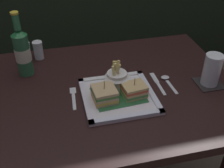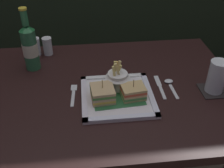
{
  "view_description": "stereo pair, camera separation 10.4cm",
  "coord_description": "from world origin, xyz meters",
  "px_view_note": "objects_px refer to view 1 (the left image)",
  "views": [
    {
      "loc": [
        -0.18,
        -0.86,
        1.4
      ],
      "look_at": [
        0.02,
        -0.03,
        0.79
      ],
      "focal_mm": 44.46,
      "sensor_mm": 36.0,
      "label": 1
    },
    {
      "loc": [
        -0.08,
        -0.88,
        1.4
      ],
      "look_at": [
        0.02,
        -0.03,
        0.79
      ],
      "focal_mm": 44.46,
      "sensor_mm": 36.0,
      "label": 2
    }
  ],
  "objects_px": {
    "beer_bottle": "(22,51)",
    "salt_shaker": "(26,52)",
    "square_plate": "(118,96)",
    "sandwich_half_left": "(104,94)",
    "sandwich_half_right": "(134,90)",
    "water_glass": "(211,72)",
    "spoon": "(167,80)",
    "fork": "(73,97)",
    "fries_cup": "(117,77)",
    "pepper_shaker": "(38,51)",
    "knife": "(157,82)",
    "dining_table": "(106,122)"
  },
  "relations": [
    {
      "from": "dining_table",
      "to": "salt_shaker",
      "type": "xyz_separation_m",
      "value": [
        -0.3,
        0.3,
        0.22
      ]
    },
    {
      "from": "salt_shaker",
      "to": "water_glass",
      "type": "bearing_deg",
      "value": -27.17
    },
    {
      "from": "fries_cup",
      "to": "salt_shaker",
      "type": "relative_size",
      "value": 1.36
    },
    {
      "from": "sandwich_half_left",
      "to": "beer_bottle",
      "type": "xyz_separation_m",
      "value": [
        -0.28,
        0.26,
        0.07
      ]
    },
    {
      "from": "beer_bottle",
      "to": "pepper_shaker",
      "type": "relative_size",
      "value": 3.24
    },
    {
      "from": "water_glass",
      "to": "fries_cup",
      "type": "bearing_deg",
      "value": 172.11
    },
    {
      "from": "fries_cup",
      "to": "water_glass",
      "type": "distance_m",
      "value": 0.37
    },
    {
      "from": "dining_table",
      "to": "water_glass",
      "type": "bearing_deg",
      "value": -9.39
    },
    {
      "from": "dining_table",
      "to": "sandwich_half_left",
      "type": "height_order",
      "value": "sandwich_half_left"
    },
    {
      "from": "sandwich_half_right",
      "to": "spoon",
      "type": "xyz_separation_m",
      "value": [
        0.16,
        0.07,
        -0.03
      ]
    },
    {
      "from": "fork",
      "to": "knife",
      "type": "distance_m",
      "value": 0.34
    },
    {
      "from": "fries_cup",
      "to": "knife",
      "type": "relative_size",
      "value": 0.74
    },
    {
      "from": "square_plate",
      "to": "beer_bottle",
      "type": "xyz_separation_m",
      "value": [
        -0.34,
        0.25,
        0.1
      ]
    },
    {
      "from": "spoon",
      "to": "salt_shaker",
      "type": "distance_m",
      "value": 0.63
    },
    {
      "from": "square_plate",
      "to": "salt_shaker",
      "type": "relative_size",
      "value": 3.16
    },
    {
      "from": "water_glass",
      "to": "knife",
      "type": "height_order",
      "value": "water_glass"
    },
    {
      "from": "beer_bottle",
      "to": "knife",
      "type": "bearing_deg",
      "value": -20.66
    },
    {
      "from": "sandwich_half_right",
      "to": "salt_shaker",
      "type": "bearing_deg",
      "value": 135.84
    },
    {
      "from": "sandwich_half_left",
      "to": "salt_shaker",
      "type": "bearing_deg",
      "value": 126.31
    },
    {
      "from": "sandwich_half_right",
      "to": "spoon",
      "type": "relative_size",
      "value": 0.74
    },
    {
      "from": "dining_table",
      "to": "fork",
      "type": "height_order",
      "value": "fork"
    },
    {
      "from": "sandwich_half_left",
      "to": "sandwich_half_right",
      "type": "height_order",
      "value": "sandwich_half_left"
    },
    {
      "from": "dining_table",
      "to": "fries_cup",
      "type": "xyz_separation_m",
      "value": [
        0.04,
        -0.02,
        0.24
      ]
    },
    {
      "from": "sandwich_half_right",
      "to": "sandwich_half_left",
      "type": "bearing_deg",
      "value": 180.0
    },
    {
      "from": "sandwich_half_left",
      "to": "fork",
      "type": "relative_size",
      "value": 0.69
    },
    {
      "from": "beer_bottle",
      "to": "dining_table",
      "type": "bearing_deg",
      "value": -30.62
    },
    {
      "from": "fries_cup",
      "to": "salt_shaker",
      "type": "distance_m",
      "value": 0.46
    },
    {
      "from": "fries_cup",
      "to": "sandwich_half_right",
      "type": "bearing_deg",
      "value": -53.59
    },
    {
      "from": "square_plate",
      "to": "fork",
      "type": "bearing_deg",
      "value": 166.26
    },
    {
      "from": "knife",
      "to": "spoon",
      "type": "relative_size",
      "value": 1.25
    },
    {
      "from": "dining_table",
      "to": "square_plate",
      "type": "bearing_deg",
      "value": -64.47
    },
    {
      "from": "knife",
      "to": "pepper_shaker",
      "type": "bearing_deg",
      "value": 145.86
    },
    {
      "from": "beer_bottle",
      "to": "fork",
      "type": "height_order",
      "value": "beer_bottle"
    },
    {
      "from": "water_glass",
      "to": "pepper_shaker",
      "type": "bearing_deg",
      "value": 150.96
    },
    {
      "from": "beer_bottle",
      "to": "salt_shaker",
      "type": "distance_m",
      "value": 0.14
    },
    {
      "from": "beer_bottle",
      "to": "spoon",
      "type": "distance_m",
      "value": 0.6
    },
    {
      "from": "fork",
      "to": "salt_shaker",
      "type": "xyz_separation_m",
      "value": [
        -0.17,
        0.33,
        0.04
      ]
    },
    {
      "from": "salt_shaker",
      "to": "fries_cup",
      "type": "bearing_deg",
      "value": -42.48
    },
    {
      "from": "square_plate",
      "to": "beer_bottle",
      "type": "distance_m",
      "value": 0.43
    },
    {
      "from": "beer_bottle",
      "to": "fries_cup",
      "type": "bearing_deg",
      "value": -29.73
    },
    {
      "from": "fork",
      "to": "dining_table",
      "type": "bearing_deg",
      "value": 12.3
    },
    {
      "from": "square_plate",
      "to": "fork",
      "type": "distance_m",
      "value": 0.17
    },
    {
      "from": "beer_bottle",
      "to": "square_plate",
      "type": "bearing_deg",
      "value": -36.43
    },
    {
      "from": "square_plate",
      "to": "knife",
      "type": "xyz_separation_m",
      "value": [
        0.18,
        0.06,
        -0.0
      ]
    },
    {
      "from": "water_glass",
      "to": "spoon",
      "type": "xyz_separation_m",
      "value": [
        -0.16,
        0.06,
        -0.05
      ]
    },
    {
      "from": "spoon",
      "to": "pepper_shaker",
      "type": "distance_m",
      "value": 0.59
    },
    {
      "from": "fries_cup",
      "to": "pepper_shaker",
      "type": "xyz_separation_m",
      "value": [
        -0.29,
        0.31,
        -0.02
      ]
    },
    {
      "from": "beer_bottle",
      "to": "knife",
      "type": "distance_m",
      "value": 0.56
    },
    {
      "from": "pepper_shaker",
      "to": "spoon",
      "type": "bearing_deg",
      "value": -31.39
    },
    {
      "from": "spoon",
      "to": "fork",
      "type": "bearing_deg",
      "value": -177.01
    }
  ]
}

